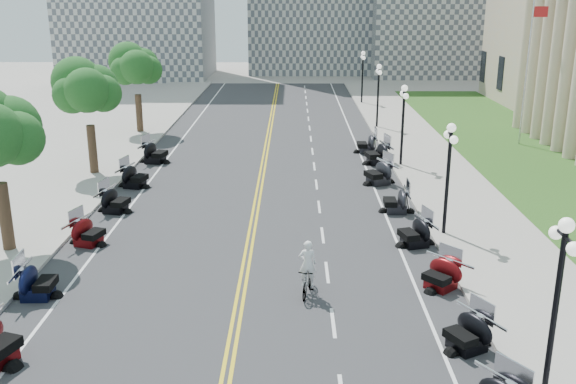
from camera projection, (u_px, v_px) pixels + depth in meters
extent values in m
plane|color=gray|center=(245.00, 272.00, 24.89)|extent=(160.00, 160.00, 0.00)
cube|color=#333335|center=(258.00, 195.00, 34.45)|extent=(16.00, 90.00, 0.01)
cube|color=yellow|center=(256.00, 195.00, 34.44)|extent=(0.12, 90.00, 0.00)
cube|color=yellow|center=(260.00, 195.00, 34.44)|extent=(0.12, 90.00, 0.00)
cube|color=white|center=(377.00, 195.00, 34.39)|extent=(0.12, 90.00, 0.00)
cube|color=white|center=(140.00, 194.00, 34.49)|extent=(0.12, 90.00, 0.00)
cube|color=white|center=(333.00, 323.00, 21.04)|extent=(0.12, 2.00, 0.00)
cube|color=white|center=(327.00, 272.00, 24.87)|extent=(0.12, 2.00, 0.00)
cube|color=white|center=(323.00, 235.00, 28.69)|extent=(0.12, 2.00, 0.00)
cube|color=white|center=(319.00, 207.00, 32.51)|extent=(0.12, 2.00, 0.00)
cube|color=white|center=(316.00, 184.00, 36.33)|extent=(0.12, 2.00, 0.00)
cube|color=white|center=(314.00, 166.00, 40.15)|extent=(0.12, 2.00, 0.00)
cube|color=white|center=(312.00, 151.00, 43.97)|extent=(0.12, 2.00, 0.00)
cube|color=white|center=(311.00, 139.00, 47.79)|extent=(0.12, 2.00, 0.00)
cube|color=white|center=(310.00, 128.00, 51.61)|extent=(0.12, 2.00, 0.00)
cube|color=white|center=(308.00, 119.00, 55.44)|extent=(0.12, 2.00, 0.00)
cube|color=white|center=(308.00, 111.00, 59.26)|extent=(0.12, 2.00, 0.00)
cube|color=white|center=(307.00, 104.00, 63.08)|extent=(0.12, 2.00, 0.00)
cube|color=white|center=(306.00, 97.00, 66.90)|extent=(0.12, 2.00, 0.00)
cube|color=white|center=(305.00, 92.00, 70.72)|extent=(0.12, 2.00, 0.00)
cube|color=white|center=(305.00, 87.00, 74.54)|extent=(0.12, 2.00, 0.00)
cube|color=#9E9991|center=(454.00, 194.00, 34.34)|extent=(5.00, 90.00, 0.15)
cube|color=#9E9991|center=(64.00, 193.00, 34.51)|extent=(5.00, 90.00, 0.15)
cube|color=#356023|center=(532.00, 158.00, 41.94)|extent=(9.00, 60.00, 0.10)
imported|color=#A51414|center=(307.00, 281.00, 22.87)|extent=(0.85, 1.87, 1.09)
imported|color=silver|center=(308.00, 244.00, 22.45)|extent=(0.63, 0.41, 1.73)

